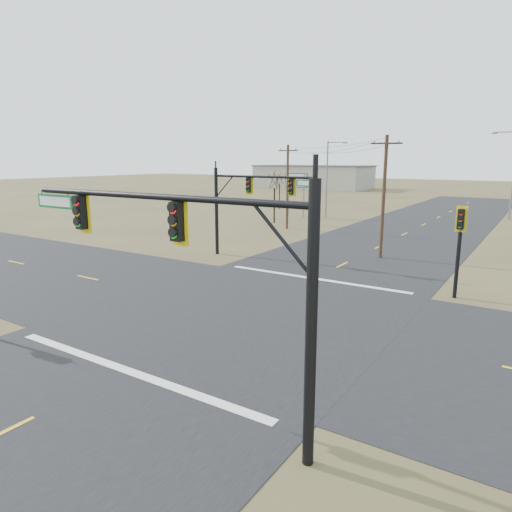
{
  "coord_description": "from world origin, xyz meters",
  "views": [
    {
      "loc": [
        11.78,
        -17.49,
        7.28
      ],
      "look_at": [
        -0.13,
        1.0,
        2.61
      ],
      "focal_mm": 32.0,
      "sensor_mm": 36.0,
      "label": 1
    }
  ],
  "objects_px": {
    "utility_pole_far": "(287,185)",
    "streetlight_c": "(328,175)",
    "bare_tree_b": "(280,178)",
    "utility_pole_near": "(384,195)",
    "bare_tree_a": "(275,179)",
    "mast_arm_near": "(184,246)",
    "mast_arm_far": "(250,194)",
    "highway_sign": "(296,186)",
    "streetlight_b": "(512,170)",
    "pedestal_signal_ne": "(460,233)"
  },
  "relations": [
    {
      "from": "mast_arm_near",
      "to": "streetlight_b",
      "type": "distance_m",
      "value": 55.13
    },
    {
      "from": "mast_arm_near",
      "to": "pedestal_signal_ne",
      "type": "distance_m",
      "value": 17.03
    },
    {
      "from": "mast_arm_near",
      "to": "bare_tree_b",
      "type": "xyz_separation_m",
      "value": [
        -26.0,
        50.37,
        -0.49
      ]
    },
    {
      "from": "mast_arm_far",
      "to": "pedestal_signal_ne",
      "type": "distance_m",
      "value": 14.98
    },
    {
      "from": "streetlight_c",
      "to": "bare_tree_a",
      "type": "bearing_deg",
      "value": -97.59
    },
    {
      "from": "streetlight_b",
      "to": "utility_pole_near",
      "type": "bearing_deg",
      "value": -126.05
    },
    {
      "from": "mast_arm_near",
      "to": "bare_tree_a",
      "type": "bearing_deg",
      "value": 118.1
    },
    {
      "from": "highway_sign",
      "to": "streetlight_b",
      "type": "bearing_deg",
      "value": 13.78
    },
    {
      "from": "mast_arm_far",
      "to": "streetlight_b",
      "type": "height_order",
      "value": "streetlight_b"
    },
    {
      "from": "pedestal_signal_ne",
      "to": "utility_pole_far",
      "type": "bearing_deg",
      "value": 140.2
    },
    {
      "from": "streetlight_c",
      "to": "bare_tree_a",
      "type": "xyz_separation_m",
      "value": [
        -3.3,
        -7.67,
        -0.33
      ]
    },
    {
      "from": "mast_arm_far",
      "to": "highway_sign",
      "type": "height_order",
      "value": "mast_arm_far"
    },
    {
      "from": "utility_pole_near",
      "to": "bare_tree_a",
      "type": "bearing_deg",
      "value": 143.21
    },
    {
      "from": "mast_arm_far",
      "to": "utility_pole_far",
      "type": "bearing_deg",
      "value": 87.24
    },
    {
      "from": "utility_pole_near",
      "to": "highway_sign",
      "type": "xyz_separation_m",
      "value": [
        -17.23,
        18.94,
        -0.72
      ]
    },
    {
      "from": "utility_pole_near",
      "to": "streetlight_c",
      "type": "relative_size",
      "value": 0.95
    },
    {
      "from": "highway_sign",
      "to": "bare_tree_a",
      "type": "height_order",
      "value": "bare_tree_a"
    },
    {
      "from": "utility_pole_near",
      "to": "highway_sign",
      "type": "height_order",
      "value": "utility_pole_near"
    },
    {
      "from": "mast_arm_far",
      "to": "highway_sign",
      "type": "xyz_separation_m",
      "value": [
        -9.08,
        24.44,
        -0.86
      ]
    },
    {
      "from": "pedestal_signal_ne",
      "to": "utility_pole_near",
      "type": "height_order",
      "value": "utility_pole_near"
    },
    {
      "from": "utility_pole_far",
      "to": "streetlight_c",
      "type": "relative_size",
      "value": 0.92
    },
    {
      "from": "streetlight_b",
      "to": "bare_tree_a",
      "type": "height_order",
      "value": "streetlight_b"
    },
    {
      "from": "mast_arm_near",
      "to": "streetlight_c",
      "type": "distance_m",
      "value": 47.11
    },
    {
      "from": "pedestal_signal_ne",
      "to": "utility_pole_near",
      "type": "bearing_deg",
      "value": 130.73
    },
    {
      "from": "utility_pole_near",
      "to": "utility_pole_far",
      "type": "xyz_separation_m",
      "value": [
        -13.09,
        9.12,
        -0.11
      ]
    },
    {
      "from": "streetlight_b",
      "to": "streetlight_c",
      "type": "xyz_separation_m",
      "value": [
        -19.37,
        -10.53,
        -0.67
      ]
    },
    {
      "from": "bare_tree_a",
      "to": "bare_tree_b",
      "type": "distance_m",
      "value": 15.34
    },
    {
      "from": "utility_pole_near",
      "to": "utility_pole_far",
      "type": "relative_size",
      "value": 1.03
    },
    {
      "from": "pedestal_signal_ne",
      "to": "streetlight_c",
      "type": "relative_size",
      "value": 0.52
    },
    {
      "from": "mast_arm_near",
      "to": "utility_pole_far",
      "type": "bearing_deg",
      "value": 115.56
    },
    {
      "from": "highway_sign",
      "to": "streetlight_c",
      "type": "height_order",
      "value": "streetlight_c"
    },
    {
      "from": "streetlight_c",
      "to": "bare_tree_b",
      "type": "xyz_separation_m",
      "value": [
        -10.41,
        5.91,
        -0.81
      ]
    },
    {
      "from": "utility_pole_far",
      "to": "bare_tree_b",
      "type": "bearing_deg",
      "value": 122.22
    },
    {
      "from": "utility_pole_near",
      "to": "bare_tree_b",
      "type": "height_order",
      "value": "utility_pole_near"
    },
    {
      "from": "utility_pole_far",
      "to": "bare_tree_b",
      "type": "distance_m",
      "value": 19.96
    },
    {
      "from": "utility_pole_far",
      "to": "streetlight_c",
      "type": "xyz_separation_m",
      "value": [
        -0.23,
        10.98,
        0.76
      ]
    },
    {
      "from": "mast_arm_near",
      "to": "streetlight_b",
      "type": "height_order",
      "value": "streetlight_b"
    },
    {
      "from": "mast_arm_far",
      "to": "pedestal_signal_ne",
      "type": "relative_size",
      "value": 1.78
    },
    {
      "from": "streetlight_b",
      "to": "streetlight_c",
      "type": "distance_m",
      "value": 22.06
    },
    {
      "from": "mast_arm_far",
      "to": "utility_pole_near",
      "type": "xyz_separation_m",
      "value": [
        8.15,
        5.5,
        -0.14
      ]
    },
    {
      "from": "pedestal_signal_ne",
      "to": "streetlight_c",
      "type": "bearing_deg",
      "value": 126.52
    },
    {
      "from": "mast_arm_near",
      "to": "highway_sign",
      "type": "height_order",
      "value": "mast_arm_near"
    },
    {
      "from": "utility_pole_far",
      "to": "highway_sign",
      "type": "height_order",
      "value": "utility_pole_far"
    },
    {
      "from": "bare_tree_a",
      "to": "utility_pole_near",
      "type": "bearing_deg",
      "value": -36.79
    },
    {
      "from": "pedestal_signal_ne",
      "to": "utility_pole_far",
      "type": "distance_m",
      "value": 26.06
    },
    {
      "from": "mast_arm_near",
      "to": "streetlight_b",
      "type": "bearing_deg",
      "value": 86.99
    },
    {
      "from": "mast_arm_far",
      "to": "utility_pole_far",
      "type": "xyz_separation_m",
      "value": [
        -4.94,
        14.62,
        -0.25
      ]
    },
    {
      "from": "utility_pole_far",
      "to": "mast_arm_near",
      "type": "bearing_deg",
      "value": -65.36
    },
    {
      "from": "bare_tree_a",
      "to": "bare_tree_b",
      "type": "height_order",
      "value": "bare_tree_a"
    },
    {
      "from": "bare_tree_a",
      "to": "highway_sign",
      "type": "bearing_deg",
      "value": 95.35
    }
  ]
}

